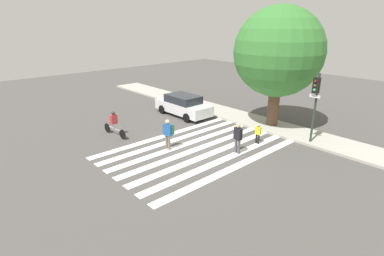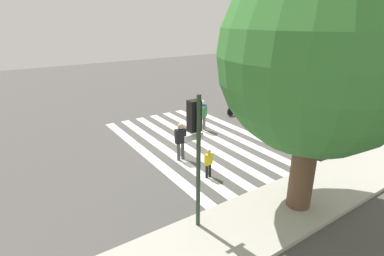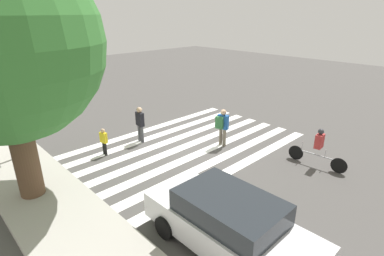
% 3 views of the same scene
% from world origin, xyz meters
% --- Properties ---
extents(ground_plane, '(60.00, 60.00, 0.00)m').
position_xyz_m(ground_plane, '(0.00, 0.00, 0.00)').
color(ground_plane, '#4C4947').
extents(sidewalk_curb, '(36.00, 2.50, 0.14)m').
position_xyz_m(sidewalk_curb, '(0.00, 6.25, 0.07)').
color(sidewalk_curb, '#ADA89E').
rests_on(sidewalk_curb, ground_plane).
extents(crosswalk_stripes, '(6.11, 10.00, 0.01)m').
position_xyz_m(crosswalk_stripes, '(0.00, 0.00, 0.00)').
color(crosswalk_stripes, white).
rests_on(crosswalk_stripes, ground_plane).
extents(traffic_light, '(0.60, 0.50, 4.06)m').
position_xyz_m(traffic_light, '(3.80, 5.32, 2.85)').
color(traffic_light, '#283828').
rests_on(traffic_light, ground_plane).
extents(street_tree, '(5.59, 5.59, 7.68)m').
position_xyz_m(street_tree, '(0.54, 6.44, 4.86)').
color(street_tree, brown).
rests_on(street_tree, ground_plane).
extents(pedestrian_adult_tall_backpack, '(0.49, 0.26, 1.69)m').
position_xyz_m(pedestrian_adult_tall_backpack, '(1.82, 1.30, 0.95)').
color(pedestrian_adult_tall_backpack, '#4C4C51').
rests_on(pedestrian_adult_tall_backpack, ground_plane).
extents(pedestrian_child_with_backpack, '(0.35, 0.22, 1.19)m').
position_xyz_m(pedestrian_child_with_backpack, '(1.75, 3.20, 0.67)').
color(pedestrian_child_with_backpack, black).
rests_on(pedestrian_child_with_backpack, ground_plane).
extents(pedestrian_adult_blue_shirt, '(0.52, 0.48, 1.71)m').
position_xyz_m(pedestrian_adult_blue_shirt, '(-1.07, -1.08, 1.00)').
color(pedestrian_adult_blue_shirt, '#6B6051').
rests_on(pedestrian_adult_blue_shirt, ground_plane).
extents(cyclist_far_lane, '(2.27, 0.42, 1.57)m').
position_xyz_m(cyclist_far_lane, '(-4.91, -2.29, 0.86)').
color(cyclist_far_lane, black).
rests_on(cyclist_far_lane, ground_plane).
extents(car_parked_silver_sedan, '(4.63, 2.00, 1.54)m').
position_xyz_m(car_parked_silver_sedan, '(-5.35, 3.63, 0.79)').
color(car_parked_silver_sedan, silver).
rests_on(car_parked_silver_sedan, ground_plane).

